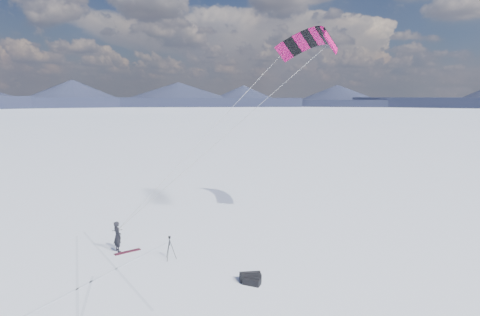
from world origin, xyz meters
name	(u,v)px	position (x,y,z in m)	size (l,w,h in m)	color
ground	(186,271)	(0.00, 0.00, 0.00)	(1800.00, 1800.00, 0.00)	white
horizon_hills	(184,187)	(0.00, 0.00, 4.20)	(704.47, 706.88, 9.76)	black
snow_tracks	(144,277)	(-1.98, 0.09, 0.00)	(13.93, 9.84, 0.01)	#B3BCD1
snowkiter	(118,251)	(-2.91, 3.79, 0.00)	(0.61, 0.40, 1.68)	black
snowboard	(128,252)	(-2.44, 3.46, 0.02)	(1.43, 0.27, 0.04)	maroon
tripod	(170,244)	(-0.45, 1.71, 0.81)	(0.55, 0.60, 1.25)	black
gear_bag_a	(250,277)	(2.58, -2.01, 0.19)	(1.04, 0.65, 0.43)	black
gear_bag_b	(252,281)	(2.50, -2.39, 0.16)	(0.83, 0.80, 0.36)	black
power_kite	(311,42)	(9.06, 4.42, 11.68)	(13.19, 5.87, 11.42)	#B50B57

